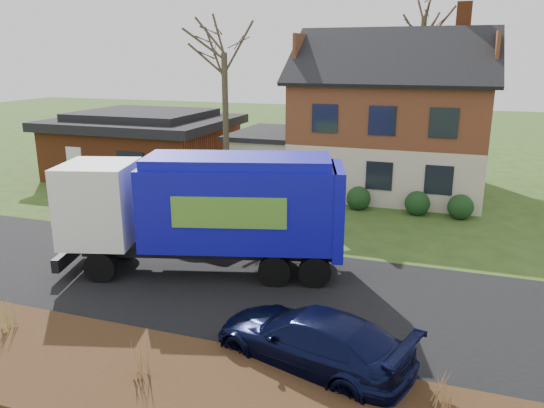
% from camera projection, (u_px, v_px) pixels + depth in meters
% --- Properties ---
extents(ground, '(120.00, 120.00, 0.00)m').
position_uv_depth(ground, '(260.00, 291.00, 15.82)').
color(ground, '#2F4717').
rests_on(ground, ground).
extents(road, '(80.00, 7.00, 0.02)m').
position_uv_depth(road, '(260.00, 290.00, 15.82)').
color(road, black).
rests_on(road, ground).
extents(mulch_verge, '(80.00, 3.50, 0.30)m').
position_uv_depth(mulch_verge, '(170.00, 388.00, 10.96)').
color(mulch_verge, black).
rests_on(mulch_verge, ground).
extents(main_house, '(12.95, 8.95, 9.26)m').
position_uv_depth(main_house, '(382.00, 112.00, 26.91)').
color(main_house, beige).
rests_on(main_house, ground).
extents(ranch_house, '(9.80, 8.20, 3.70)m').
position_uv_depth(ranch_house, '(145.00, 144.00, 30.95)').
color(ranch_house, brown).
rests_on(ranch_house, ground).
extents(garbage_truck, '(9.22, 4.72, 3.82)m').
position_uv_depth(garbage_truck, '(209.00, 206.00, 16.66)').
color(garbage_truck, black).
rests_on(garbage_truck, ground).
extents(silver_sedan, '(4.87, 3.02, 1.51)m').
position_uv_depth(silver_sedan, '(193.00, 219.00, 20.23)').
color(silver_sedan, '#AAACB2').
rests_on(silver_sedan, ground).
extents(navy_wagon, '(5.02, 3.17, 1.36)m').
position_uv_depth(navy_wagon, '(311.00, 340.00, 11.78)').
color(navy_wagon, black).
rests_on(navy_wagon, ground).
extents(tree_front_west, '(3.23, 3.23, 9.60)m').
position_uv_depth(tree_front_west, '(224.00, 30.00, 24.16)').
color(tree_front_west, '#423927').
rests_on(tree_front_west, ground).
extents(grass_clump_west, '(0.33, 0.27, 0.88)m').
position_uv_depth(grass_clump_west, '(4.00, 314.00, 12.86)').
color(grass_clump_west, tan).
rests_on(grass_clump_west, mulch_verge).
extents(grass_clump_mid, '(0.31, 0.25, 0.86)m').
position_uv_depth(grass_clump_mid, '(140.00, 360.00, 10.92)').
color(grass_clump_mid, '#A67A49').
rests_on(grass_clump_mid, mulch_verge).
extents(grass_clump_east, '(0.34, 0.28, 0.84)m').
position_uv_depth(grass_clump_east, '(442.00, 391.00, 9.93)').
color(grass_clump_east, '#A17547').
rests_on(grass_clump_east, mulch_verge).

